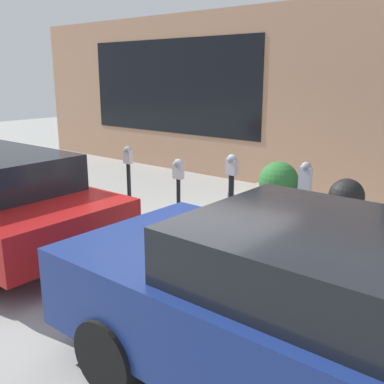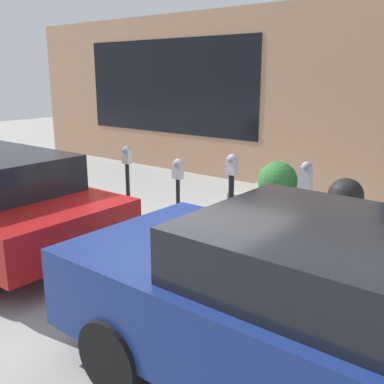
% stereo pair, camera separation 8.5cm
% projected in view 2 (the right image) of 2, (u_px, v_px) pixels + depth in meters
% --- Properties ---
extents(ground_plane, '(40.00, 40.00, 0.00)m').
position_uv_depth(ground_plane, '(186.00, 254.00, 6.55)').
color(ground_plane, '#999993').
extents(curb_strip, '(19.00, 0.16, 0.04)m').
position_uv_depth(curb_strip, '(183.00, 255.00, 6.48)').
color(curb_strip, gray).
rests_on(curb_strip, ground_plane).
extents(building_facade, '(19.00, 0.17, 4.03)m').
position_uv_depth(building_facade, '(321.00, 100.00, 9.41)').
color(building_facade, tan).
rests_on(building_facade, ground_plane).
extents(parking_meter_nearest, '(0.15, 0.13, 1.51)m').
position_uv_depth(parking_meter_nearest, '(305.00, 195.00, 5.62)').
color(parking_meter_nearest, black).
rests_on(parking_meter_nearest, ground_plane).
extents(parking_meter_second, '(0.16, 0.14, 1.48)m').
position_uv_depth(parking_meter_second, '(231.00, 193.00, 6.32)').
color(parking_meter_second, black).
rests_on(parking_meter_second, ground_plane).
extents(parking_meter_middle, '(0.17, 0.14, 1.29)m').
position_uv_depth(parking_meter_middle, '(178.00, 183.00, 6.97)').
color(parking_meter_middle, black).
rests_on(parking_meter_middle, ground_plane).
extents(parking_meter_fourth, '(0.15, 0.13, 1.37)m').
position_uv_depth(parking_meter_fourth, '(127.00, 173.00, 7.69)').
color(parking_meter_fourth, black).
rests_on(parking_meter_fourth, ground_plane).
extents(planter_box, '(1.33, 0.99, 1.18)m').
position_uv_depth(planter_box, '(276.00, 204.00, 7.45)').
color(planter_box, gray).
rests_on(planter_box, ground_plane).
extents(parked_car_front, '(4.44, 2.01, 1.50)m').
position_uv_depth(parked_car_front, '(328.00, 315.00, 3.37)').
color(parked_car_front, navy).
rests_on(parked_car_front, ground_plane).
extents(trash_bin, '(0.57, 0.57, 1.10)m').
position_uv_depth(trash_bin, '(344.00, 215.00, 6.56)').
color(trash_bin, '#514C47').
rests_on(trash_bin, ground_plane).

